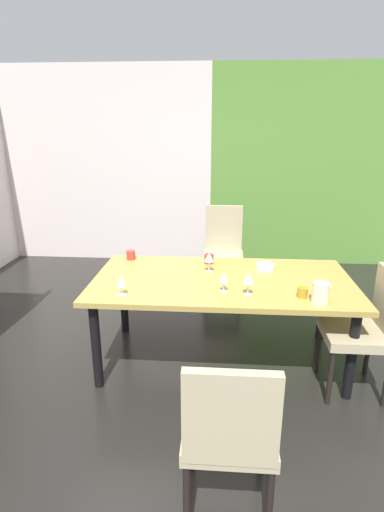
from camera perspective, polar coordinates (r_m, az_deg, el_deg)
name	(u,v)px	position (r m, az deg, el deg)	size (l,w,h in m)	color
ground_plane	(167,373)	(3.31, -3.53, -16.40)	(5.43, 5.80, 0.02)	black
back_panel_interior	(105,167)	(5.81, -12.39, 12.34)	(2.96, 0.10, 2.64)	silver
garden_window_panel	(303,168)	(5.68, 15.56, 11.98)	(2.47, 0.10, 2.64)	#598B37
dining_table	(222,287)	(3.16, 4.33, -4.41)	(2.02, 1.05, 0.72)	#B09445
chair_head_near	(229,429)	(2.03, 5.35, -23.41)	(0.44, 0.44, 0.92)	tan
chair_right_near	(367,325)	(3.11, 23.70, -9.01)	(0.44, 0.44, 0.93)	tan
chair_head_far	(223,247)	(4.53, 4.51, 1.25)	(0.44, 0.45, 1.01)	tan
wine_glass_front	(248,278)	(2.82, 8.07, -3.13)	(0.08, 0.08, 0.17)	silver
wine_glass_center	(209,257)	(3.24, 2.46, -0.21)	(0.08, 0.08, 0.16)	silver
wine_glass_south	(224,277)	(2.86, 4.58, -3.06)	(0.06, 0.06, 0.16)	silver
wine_glass_north	(121,281)	(2.84, -10.11, -3.54)	(0.06, 0.06, 0.15)	silver
serving_bowl_near_window	(265,266)	(3.38, 10.42, -1.47)	(0.15, 0.15, 0.05)	silver
cup_near_shelf	(131,255)	(3.60, -8.72, 0.13)	(0.08, 0.08, 0.08)	red
cup_rear	(209,259)	(3.47, 2.44, -0.38)	(0.08, 0.08, 0.08)	red
cup_east	(302,292)	(2.89, 15.50, -5.04)	(0.07, 0.07, 0.07)	#A68221
pitcher_right	(321,293)	(2.82, 17.89, -5.01)	(0.13, 0.11, 0.15)	beige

